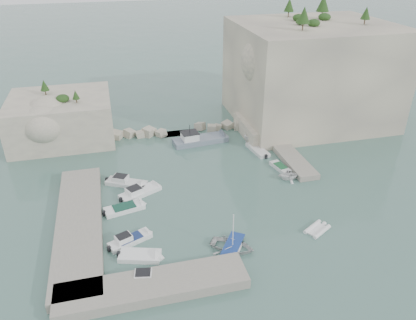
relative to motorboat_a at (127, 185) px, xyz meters
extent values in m
plane|color=#4C7268|center=(11.07, -7.23, 0.00)|extent=(400.00, 400.00, 0.00)
cube|color=beige|center=(34.07, 15.77, 8.50)|extent=(26.00, 22.00, 17.00)
cube|color=beige|center=(24.07, 10.77, 1.25)|extent=(8.00, 10.00, 2.50)
cube|color=beige|center=(-8.93, 17.77, 3.50)|extent=(16.00, 14.00, 7.00)
cube|color=#9E9689|center=(-5.93, -8.23, 0.55)|extent=(5.00, 24.00, 1.10)
cube|color=#9E9689|center=(1.07, -19.73, 0.55)|extent=(18.00, 4.00, 1.10)
cube|color=#9E9689|center=(24.57, 2.77, 0.40)|extent=(3.00, 16.00, 0.80)
cube|color=beige|center=(10.07, 14.77, 0.70)|extent=(28.00, 3.00, 1.40)
imported|color=silver|center=(10.07, -15.92, 0.00)|extent=(5.90, 5.54, 1.00)
imported|color=white|center=(21.91, -4.00, 0.00)|extent=(3.53, 3.18, 1.64)
imported|color=white|center=(21.77, 8.18, 0.00)|extent=(4.66, 2.30, 1.73)
cylinder|color=white|center=(10.07, -15.92, 2.60)|extent=(0.10, 0.10, 4.20)
cone|color=#1E4219|center=(29.07, 10.77, 19.27)|extent=(1.96, 1.96, 2.45)
cone|color=#1E4219|center=(37.07, 19.77, 19.60)|extent=(2.24, 2.24, 2.80)
cone|color=#1E4219|center=(41.07, 12.77, 18.82)|extent=(1.57, 1.57, 1.96)
cone|color=#1E4219|center=(32.07, 22.77, 19.08)|extent=(1.79, 1.79, 2.24)
cone|color=#1E4219|center=(-10.93, 19.77, 8.62)|extent=(1.40, 1.40, 1.75)
cone|color=#1E4219|center=(-5.93, 14.77, 8.30)|extent=(1.12, 1.12, 1.40)
camera|label=1|loc=(-0.71, -47.96, 29.14)|focal=35.00mm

